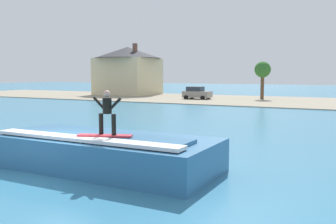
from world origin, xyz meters
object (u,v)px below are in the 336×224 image
(wave_crest, at_px, (103,151))
(car_near_shore, at_px, (197,93))
(surfboard, at_px, (105,135))
(tree_tall_bare, at_px, (263,71))
(house_with_chimney, at_px, (128,69))
(surfer, at_px, (107,110))

(wave_crest, distance_m, car_near_shore, 39.85)
(wave_crest, xyz_separation_m, surfboard, (0.60, -0.66, 0.75))
(surfboard, bearing_deg, tree_tall_bare, 96.23)
(car_near_shore, relative_size, house_with_chimney, 0.34)
(car_near_shore, height_order, tree_tall_bare, tree_tall_bare)
(house_with_chimney, bearing_deg, surfer, -57.02)
(wave_crest, distance_m, surfer, 1.89)
(house_with_chimney, xyz_separation_m, tree_tall_bare, (23.98, -1.60, -0.52))
(surfboard, distance_m, house_with_chimney, 52.88)
(wave_crest, relative_size, surfer, 5.53)
(surfboard, xyz_separation_m, surfer, (0.07, 0.06, 0.91))
(car_near_shore, bearing_deg, house_with_chimney, 159.68)
(surfer, distance_m, tree_tall_bare, 42.97)
(surfboard, xyz_separation_m, house_with_chimney, (-28.65, 44.33, 3.24))
(wave_crest, height_order, surfer, surfer)
(wave_crest, height_order, car_near_shore, car_near_shore)
(wave_crest, relative_size, house_with_chimney, 0.75)
(surfboard, height_order, house_with_chimney, house_with_chimney)
(wave_crest, distance_m, house_with_chimney, 52.05)
(surfer, bearing_deg, car_near_shore, 108.78)
(wave_crest, bearing_deg, car_near_shore, 108.14)
(wave_crest, height_order, house_with_chimney, house_with_chimney)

